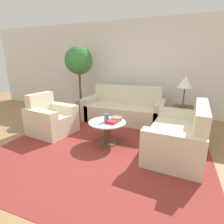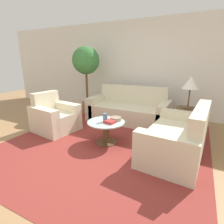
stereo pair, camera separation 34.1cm
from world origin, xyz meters
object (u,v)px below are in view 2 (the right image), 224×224
at_px(loveseat, 180,140).
at_px(vase, 105,118).
at_px(coffee_table, 106,129).
at_px(potted_plant, 86,65).
at_px(bowl, 116,119).
at_px(sofa_main, 129,110).
at_px(armchair, 54,118).
at_px(table_lamp, 191,84).
at_px(book_stack, 110,122).

relative_size(loveseat, vase, 9.57).
relative_size(coffee_table, potted_plant, 0.37).
bearing_deg(loveseat, bowl, -85.89).
distance_m(sofa_main, armchair, 1.86).
xyz_separation_m(coffee_table, bowl, (0.13, 0.14, 0.19)).
bearing_deg(armchair, bowl, -78.44).
height_order(table_lamp, book_stack, table_lamp).
distance_m(coffee_table, bowl, 0.27).
bearing_deg(loveseat, table_lamp, -175.63).
distance_m(potted_plant, book_stack, 2.40).
height_order(armchair, coffee_table, armchair).
bearing_deg(loveseat, sofa_main, -128.37).
height_order(armchair, bowl, armchair).
xyz_separation_m(bowl, book_stack, (-0.04, -0.18, -0.01)).
height_order(bowl, book_stack, bowl).
xyz_separation_m(sofa_main, loveseat, (1.39, -1.31, -0.00)).
height_order(sofa_main, potted_plant, potted_plant).
relative_size(loveseat, potted_plant, 0.82).
height_order(sofa_main, vase, sofa_main).
bearing_deg(coffee_table, potted_plant, 133.56).
distance_m(loveseat, coffee_table, 1.30).
distance_m(coffee_table, potted_plant, 2.39).
xyz_separation_m(loveseat, table_lamp, (0.01, 1.14, 0.78)).
relative_size(vase, book_stack, 0.78).
bearing_deg(coffee_table, bowl, 45.86).
distance_m(coffee_table, vase, 0.24).
bearing_deg(armchair, sofa_main, -34.00).
bearing_deg(bowl, book_stack, -101.09).
bearing_deg(potted_plant, table_lamp, -5.47).
bearing_deg(bowl, loveseat, -0.94).
distance_m(table_lamp, vase, 1.91).
distance_m(loveseat, table_lamp, 1.38).
height_order(table_lamp, potted_plant, potted_plant).
distance_m(bowl, book_stack, 0.19).
bearing_deg(armchair, loveseat, -80.20).
bearing_deg(potted_plant, armchair, -86.26).
bearing_deg(potted_plant, bowl, -41.24).
distance_m(armchair, book_stack, 1.46).
height_order(potted_plant, vase, potted_plant).
bearing_deg(loveseat, armchair, -83.63).
distance_m(table_lamp, book_stack, 1.88).
bearing_deg(table_lamp, potted_plant, 174.53).
bearing_deg(table_lamp, coffee_table, -136.02).
xyz_separation_m(table_lamp, bowl, (-1.17, -1.12, -0.60)).
bearing_deg(table_lamp, armchair, -155.65).
bearing_deg(coffee_table, table_lamp, 43.98).
xyz_separation_m(armchair, coffee_table, (1.35, -0.06, -0.00)).
bearing_deg(coffee_table, vase, -105.26).
xyz_separation_m(coffee_table, book_stack, (0.10, -0.04, 0.18)).
bearing_deg(sofa_main, table_lamp, -6.94).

